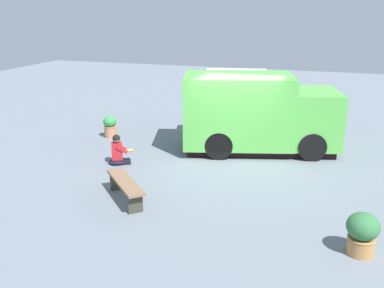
{
  "coord_description": "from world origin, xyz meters",
  "views": [
    {
      "loc": [
        2.68,
        -12.48,
        4.5
      ],
      "look_at": [
        -0.8,
        -1.81,
        0.95
      ],
      "focal_mm": 41.41,
      "sensor_mm": 36.0,
      "label": 1
    }
  ],
  "objects_px": {
    "plaza_bench": "(125,185)",
    "food_truck": "(257,115)",
    "planter_flowering_far": "(362,232)",
    "planter_flowering_near": "(110,126)",
    "person_customer": "(118,152)"
  },
  "relations": [
    {
      "from": "planter_flowering_near",
      "to": "plaza_bench",
      "type": "height_order",
      "value": "planter_flowering_near"
    },
    {
      "from": "food_truck",
      "to": "planter_flowering_near",
      "type": "bearing_deg",
      "value": -178.47
    },
    {
      "from": "planter_flowering_far",
      "to": "plaza_bench",
      "type": "bearing_deg",
      "value": 171.3
    },
    {
      "from": "person_customer",
      "to": "planter_flowering_near",
      "type": "height_order",
      "value": "person_customer"
    },
    {
      "from": "person_customer",
      "to": "plaza_bench",
      "type": "bearing_deg",
      "value": -59.25
    },
    {
      "from": "person_customer",
      "to": "planter_flowering_far",
      "type": "relative_size",
      "value": 1.07
    },
    {
      "from": "food_truck",
      "to": "plaza_bench",
      "type": "xyz_separation_m",
      "value": [
        -2.26,
        -4.8,
        -0.77
      ]
    },
    {
      "from": "food_truck",
      "to": "plaza_bench",
      "type": "bearing_deg",
      "value": -115.18
    },
    {
      "from": "planter_flowering_near",
      "to": "plaza_bench",
      "type": "xyz_separation_m",
      "value": [
        2.89,
        -4.67,
        -0.01
      ]
    },
    {
      "from": "planter_flowering_far",
      "to": "plaza_bench",
      "type": "relative_size",
      "value": 0.52
    },
    {
      "from": "planter_flowering_near",
      "to": "plaza_bench",
      "type": "distance_m",
      "value": 5.49
    },
    {
      "from": "person_customer",
      "to": "planter_flowering_near",
      "type": "xyz_separation_m",
      "value": [
        -1.55,
        2.41,
        0.04
      ]
    },
    {
      "from": "person_customer",
      "to": "planter_flowering_far",
      "type": "distance_m",
      "value": 7.29
    },
    {
      "from": "plaza_bench",
      "to": "food_truck",
      "type": "bearing_deg",
      "value": 64.82
    },
    {
      "from": "planter_flowering_near",
      "to": "food_truck",
      "type": "bearing_deg",
      "value": 1.53
    }
  ]
}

